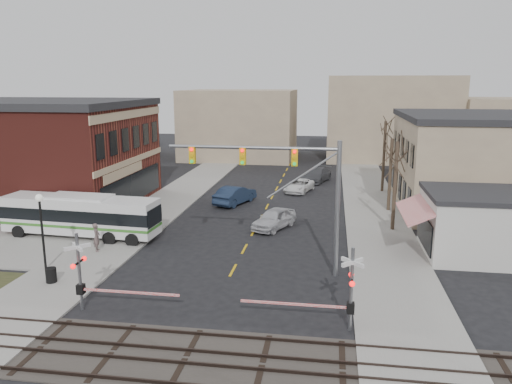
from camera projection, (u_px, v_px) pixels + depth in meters
ground at (226, 283)px, 28.33m from camera, size 160.00×160.00×0.00m
sidewalk_west at (174, 198)px, 49.02m from camera, size 5.00×60.00×0.12m
sidewalk_east at (371, 205)px, 46.22m from camera, size 5.00×60.00×0.12m
ballast_strip at (186, 358)px, 20.60m from camera, size 160.00×5.00×0.06m
rail_tracks at (186, 356)px, 20.58m from camera, size 160.00×3.91×0.14m
awning_shop at (490, 224)px, 32.26m from camera, size 9.74×6.20×4.30m
tree_east_a at (395, 186)px, 37.61m from camera, size 0.28×0.28×6.75m
tree_east_b at (390, 175)px, 43.40m from camera, size 0.28×0.28×6.30m
tree_east_c at (384, 156)px, 50.99m from camera, size 0.28×0.28×7.20m
transit_bus at (80, 215)px, 36.36m from camera, size 11.77×3.32×2.99m
traffic_signal_mast at (290, 179)px, 28.62m from camera, size 10.01×0.30×8.00m
rr_crossing_west at (88, 273)px, 24.58m from camera, size 5.60×1.36×4.00m
rr_crossing_east at (342, 290)px, 22.63m from camera, size 5.60×1.36×4.00m
street_lamp at (41, 216)px, 29.47m from camera, size 0.44×0.44×4.64m
trash_bin at (51, 275)px, 28.10m from camera, size 0.60×0.60×0.84m
car_a at (274, 219)px, 38.80m from camera, size 3.55×4.97×1.57m
car_b at (235, 195)px, 46.59m from camera, size 3.48×5.50×1.71m
car_c at (299, 186)px, 51.70m from camera, size 3.27×5.07×1.30m
car_d at (317, 175)px, 57.03m from camera, size 3.66×5.70×1.54m
pedestrian_near at (97, 237)px, 33.17m from camera, size 0.66×0.81×1.92m
pedestrian_far at (107, 227)px, 36.03m from camera, size 0.99×0.94×1.61m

